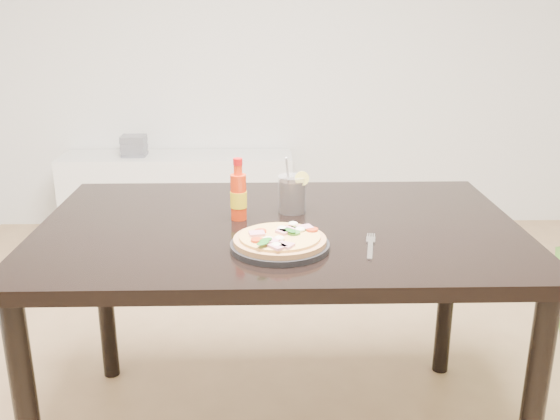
{
  "coord_description": "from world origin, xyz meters",
  "views": [
    {
      "loc": [
        -0.26,
        -1.65,
        1.35
      ],
      "look_at": [
        -0.22,
        -0.04,
        0.83
      ],
      "focal_mm": 40.0,
      "sensor_mm": 36.0,
      "label": 1
    }
  ],
  "objects_px": {
    "cola_cup": "(292,195)",
    "hot_sauce_bottle": "(239,195)",
    "pizza": "(280,239)",
    "fork": "(370,245)",
    "dining_table": "(279,250)",
    "media_console": "(179,194)",
    "plate": "(280,246)"
  },
  "relations": [
    {
      "from": "dining_table",
      "to": "cola_cup",
      "type": "bearing_deg",
      "value": 68.37
    },
    {
      "from": "cola_cup",
      "to": "media_console",
      "type": "height_order",
      "value": "cola_cup"
    },
    {
      "from": "fork",
      "to": "pizza",
      "type": "bearing_deg",
      "value": -166.63
    },
    {
      "from": "dining_table",
      "to": "plate",
      "type": "relative_size",
      "value": 5.36
    },
    {
      "from": "pizza",
      "to": "cola_cup",
      "type": "distance_m",
      "value": 0.32
    },
    {
      "from": "cola_cup",
      "to": "dining_table",
      "type": "bearing_deg",
      "value": -111.63
    },
    {
      "from": "pizza",
      "to": "media_console",
      "type": "xyz_separation_m",
      "value": [
        -0.58,
        2.2,
        -0.53
      ]
    },
    {
      "from": "hot_sauce_bottle",
      "to": "cola_cup",
      "type": "xyz_separation_m",
      "value": [
        0.16,
        0.07,
        -0.02
      ]
    },
    {
      "from": "plate",
      "to": "hot_sauce_bottle",
      "type": "xyz_separation_m",
      "value": [
        -0.12,
        0.24,
        0.07
      ]
    },
    {
      "from": "dining_table",
      "to": "media_console",
      "type": "distance_m",
      "value": 2.12
    },
    {
      "from": "hot_sauce_bottle",
      "to": "media_console",
      "type": "bearing_deg",
      "value": 103.28
    },
    {
      "from": "pizza",
      "to": "hot_sauce_bottle",
      "type": "distance_m",
      "value": 0.28
    },
    {
      "from": "cola_cup",
      "to": "hot_sauce_bottle",
      "type": "bearing_deg",
      "value": -157.48
    },
    {
      "from": "dining_table",
      "to": "hot_sauce_bottle",
      "type": "height_order",
      "value": "hot_sauce_bottle"
    },
    {
      "from": "media_console",
      "to": "plate",
      "type": "bearing_deg",
      "value": -75.27
    },
    {
      "from": "cola_cup",
      "to": "fork",
      "type": "bearing_deg",
      "value": -56.83
    },
    {
      "from": "pizza",
      "to": "hot_sauce_bottle",
      "type": "xyz_separation_m",
      "value": [
        -0.12,
        0.24,
        0.05
      ]
    },
    {
      "from": "dining_table",
      "to": "fork",
      "type": "bearing_deg",
      "value": -38.6
    },
    {
      "from": "dining_table",
      "to": "media_console",
      "type": "height_order",
      "value": "dining_table"
    },
    {
      "from": "plate",
      "to": "media_console",
      "type": "xyz_separation_m",
      "value": [
        -0.58,
        2.2,
        -0.51
      ]
    },
    {
      "from": "plate",
      "to": "fork",
      "type": "xyz_separation_m",
      "value": [
        0.24,
        0.01,
        -0.01
      ]
    },
    {
      "from": "cola_cup",
      "to": "fork",
      "type": "xyz_separation_m",
      "value": [
        0.2,
        -0.3,
        -0.05
      ]
    },
    {
      "from": "plate",
      "to": "cola_cup",
      "type": "distance_m",
      "value": 0.32
    },
    {
      "from": "media_console",
      "to": "fork",
      "type": "bearing_deg",
      "value": -69.46
    },
    {
      "from": "fork",
      "to": "hot_sauce_bottle",
      "type": "bearing_deg",
      "value": 157.46
    },
    {
      "from": "pizza",
      "to": "cola_cup",
      "type": "relative_size",
      "value": 1.38
    },
    {
      "from": "cola_cup",
      "to": "fork",
      "type": "height_order",
      "value": "cola_cup"
    },
    {
      "from": "hot_sauce_bottle",
      "to": "media_console",
      "type": "distance_m",
      "value": 2.09
    },
    {
      "from": "cola_cup",
      "to": "fork",
      "type": "relative_size",
      "value": 0.94
    },
    {
      "from": "hot_sauce_bottle",
      "to": "cola_cup",
      "type": "distance_m",
      "value": 0.18
    },
    {
      "from": "dining_table",
      "to": "cola_cup",
      "type": "relative_size",
      "value": 7.92
    },
    {
      "from": "media_console",
      "to": "dining_table",
      "type": "bearing_deg",
      "value": -73.79
    }
  ]
}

